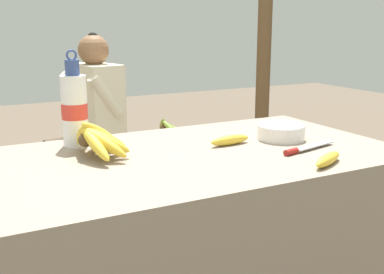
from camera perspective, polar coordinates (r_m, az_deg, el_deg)
The scene contains 11 objects.
market_counter at distance 1.67m, azimuth -1.87°, elevation -14.71°, with size 1.47×0.76×0.75m.
banana_bunch_ripe at distance 1.52m, azimuth -11.23°, elevation -0.15°, with size 0.17×0.28×0.13m.
serving_bowl at distance 1.76m, azimuth 10.51°, elevation 0.72°, with size 0.17×0.17×0.06m.
water_bottle at distance 1.67m, azimuth -13.76°, elevation 3.28°, with size 0.09×0.09×0.32m.
loose_banana_front at distance 1.48m, azimuth 15.81°, elevation -2.55°, with size 0.16×0.10×0.03m.
loose_banana_side at distance 1.66m, azimuth 4.52°, elevation -0.36°, with size 0.16×0.05×0.03m.
knife at distance 1.61m, azimuth 12.98°, elevation -1.35°, with size 0.24×0.08×0.02m.
wooden_bench at distance 2.96m, azimuth -10.32°, elevation -2.16°, with size 1.43×0.32×0.46m.
seated_vendor at distance 2.84m, azimuth -12.15°, elevation 2.61°, with size 0.45×0.42×1.11m.
banana_bunch_green at distance 3.08m, azimuth -2.96°, elevation 1.24°, with size 0.14×0.25×0.12m.
support_post_far at distance 3.60m, azimuth 8.64°, elevation 13.48°, with size 0.10×0.10×2.35m.
Camera 1 is at (-0.64, -1.33, 1.16)m, focal length 45.00 mm.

